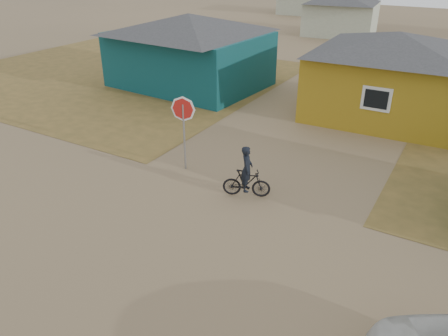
% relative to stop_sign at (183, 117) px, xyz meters
% --- Properties ---
extents(ground, '(120.00, 120.00, 0.00)m').
position_rel_stop_sign_xyz_m(ground, '(2.56, -4.47, -1.98)').
color(ground, '#856D4D').
extents(grass_nw, '(20.00, 18.00, 0.00)m').
position_rel_stop_sign_xyz_m(grass_nw, '(-11.44, 8.53, -1.98)').
color(grass_nw, brown).
rests_on(grass_nw, ground).
extents(house_teal, '(8.93, 7.08, 4.00)m').
position_rel_stop_sign_xyz_m(house_teal, '(-5.94, 9.03, 0.07)').
color(house_teal, '#0B3A40').
rests_on(house_teal, ground).
extents(house_yellow, '(7.72, 6.76, 3.90)m').
position_rel_stop_sign_xyz_m(house_yellow, '(5.06, 9.52, 0.02)').
color(house_yellow, '#A17E18').
rests_on(house_yellow, ground).
extents(house_pale_west, '(7.04, 6.15, 3.60)m').
position_rel_stop_sign_xyz_m(house_pale_west, '(-3.44, 29.53, -0.13)').
color(house_pale_west, '#B0B79D').
rests_on(house_pale_west, ground).
extents(stop_sign, '(0.89, 0.18, 2.73)m').
position_rel_stop_sign_xyz_m(stop_sign, '(0.00, 0.00, 0.00)').
color(stop_sign, gray).
rests_on(stop_sign, ground).
extents(cyclist, '(1.59, 0.99, 1.74)m').
position_rel_stop_sign_xyz_m(cyclist, '(2.82, -0.61, -1.35)').
color(cyclist, black).
rests_on(cyclist, ground).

